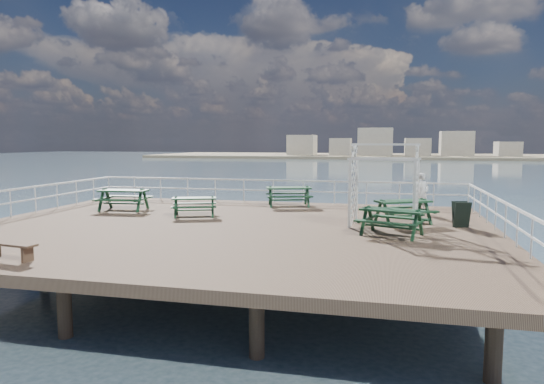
{
  "coord_description": "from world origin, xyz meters",
  "views": [
    {
      "loc": [
        5.28,
        -15.76,
        2.93
      ],
      "look_at": [
        1.29,
        1.15,
        1.1
      ],
      "focal_mm": 32.0,
      "sensor_mm": 36.0,
      "label": 1
    }
  ],
  "objects_px": {
    "picnic_table_b": "(289,192)",
    "trellis_arbor": "(384,190)",
    "picnic_table_d": "(124,195)",
    "picnic_table_e": "(392,216)",
    "picnic_table_c": "(403,207)",
    "person": "(422,194)",
    "picnic_table_a": "(194,203)",
    "flat_bench_near": "(10,247)"
  },
  "relations": [
    {
      "from": "picnic_table_b",
      "to": "trellis_arbor",
      "type": "bearing_deg",
      "value": -63.88
    },
    {
      "from": "picnic_table_d",
      "to": "picnic_table_e",
      "type": "distance_m",
      "value": 11.53
    },
    {
      "from": "picnic_table_c",
      "to": "picnic_table_e",
      "type": "distance_m",
      "value": 2.4
    },
    {
      "from": "picnic_table_e",
      "to": "person",
      "type": "height_order",
      "value": "person"
    },
    {
      "from": "picnic_table_a",
      "to": "flat_bench_near",
      "type": "xyz_separation_m",
      "value": [
        -1.72,
        -7.65,
        -0.21
      ]
    },
    {
      "from": "person",
      "to": "picnic_table_e",
      "type": "bearing_deg",
      "value": -148.32
    },
    {
      "from": "person",
      "to": "picnic_table_b",
      "type": "bearing_deg",
      "value": 125.02
    },
    {
      "from": "picnic_table_c",
      "to": "flat_bench_near",
      "type": "height_order",
      "value": "picnic_table_c"
    },
    {
      "from": "picnic_table_d",
      "to": "flat_bench_near",
      "type": "distance_m",
      "value": 8.74
    },
    {
      "from": "picnic_table_a",
      "to": "flat_bench_near",
      "type": "distance_m",
      "value": 7.84
    },
    {
      "from": "picnic_table_d",
      "to": "picnic_table_e",
      "type": "xyz_separation_m",
      "value": [
        11.09,
        -3.15,
        -0.03
      ]
    },
    {
      "from": "flat_bench_near",
      "to": "picnic_table_a",
      "type": "bearing_deg",
      "value": 85.55
    },
    {
      "from": "flat_bench_near",
      "to": "trellis_arbor",
      "type": "relative_size",
      "value": 0.53
    },
    {
      "from": "picnic_table_c",
      "to": "picnic_table_e",
      "type": "xyz_separation_m",
      "value": [
        -0.41,
        -2.36,
        -0.01
      ]
    },
    {
      "from": "picnic_table_c",
      "to": "trellis_arbor",
      "type": "relative_size",
      "value": 0.86
    },
    {
      "from": "picnic_table_e",
      "to": "flat_bench_near",
      "type": "distance_m",
      "value": 10.68
    },
    {
      "from": "picnic_table_c",
      "to": "person",
      "type": "height_order",
      "value": "person"
    },
    {
      "from": "picnic_table_a",
      "to": "person",
      "type": "relative_size",
      "value": 1.25
    },
    {
      "from": "picnic_table_c",
      "to": "person",
      "type": "distance_m",
      "value": 2.7
    },
    {
      "from": "picnic_table_a",
      "to": "flat_bench_near",
      "type": "bearing_deg",
      "value": -122.42
    },
    {
      "from": "picnic_table_a",
      "to": "picnic_table_e",
      "type": "relative_size",
      "value": 0.89
    },
    {
      "from": "picnic_table_e",
      "to": "trellis_arbor",
      "type": "distance_m",
      "value": 1.66
    },
    {
      "from": "picnic_table_d",
      "to": "trellis_arbor",
      "type": "xyz_separation_m",
      "value": [
        10.82,
        -1.66,
        0.63
      ]
    },
    {
      "from": "picnic_table_d",
      "to": "picnic_table_e",
      "type": "bearing_deg",
      "value": -21.21
    },
    {
      "from": "picnic_table_d",
      "to": "flat_bench_near",
      "type": "height_order",
      "value": "picnic_table_d"
    },
    {
      "from": "picnic_table_a",
      "to": "person",
      "type": "distance_m",
      "value": 9.14
    },
    {
      "from": "picnic_table_d",
      "to": "person",
      "type": "xyz_separation_m",
      "value": [
        12.32,
        1.77,
        0.2
      ]
    },
    {
      "from": "picnic_table_d",
      "to": "flat_bench_near",
      "type": "relative_size",
      "value": 1.43
    },
    {
      "from": "picnic_table_a",
      "to": "trellis_arbor",
      "type": "distance_m",
      "value": 7.31
    },
    {
      "from": "picnic_table_a",
      "to": "picnic_table_b",
      "type": "height_order",
      "value": "picnic_table_b"
    },
    {
      "from": "picnic_table_b",
      "to": "person",
      "type": "bearing_deg",
      "value": -27.61
    },
    {
      "from": "picnic_table_b",
      "to": "trellis_arbor",
      "type": "height_order",
      "value": "trellis_arbor"
    },
    {
      "from": "picnic_table_d",
      "to": "person",
      "type": "bearing_deg",
      "value": 2.82
    },
    {
      "from": "picnic_table_d",
      "to": "trellis_arbor",
      "type": "height_order",
      "value": "trellis_arbor"
    },
    {
      "from": "picnic_table_c",
      "to": "picnic_table_e",
      "type": "relative_size",
      "value": 1.06
    },
    {
      "from": "trellis_arbor",
      "to": "flat_bench_near",
      "type": "bearing_deg",
      "value": -134.69
    },
    {
      "from": "picnic_table_b",
      "to": "trellis_arbor",
      "type": "xyz_separation_m",
      "value": [
        4.21,
        -4.52,
        0.64
      ]
    },
    {
      "from": "picnic_table_a",
      "to": "picnic_table_c",
      "type": "bearing_deg",
      "value": -19.04
    },
    {
      "from": "picnic_table_b",
      "to": "picnic_table_a",
      "type": "bearing_deg",
      "value": -145.79
    },
    {
      "from": "picnic_table_b",
      "to": "flat_bench_near",
      "type": "distance_m",
      "value": 12.34
    },
    {
      "from": "picnic_table_a",
      "to": "picnic_table_b",
      "type": "bearing_deg",
      "value": 31.31
    },
    {
      "from": "picnic_table_c",
      "to": "flat_bench_near",
      "type": "xyz_separation_m",
      "value": [
        -9.63,
        -7.75,
        -0.28
      ]
    }
  ]
}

